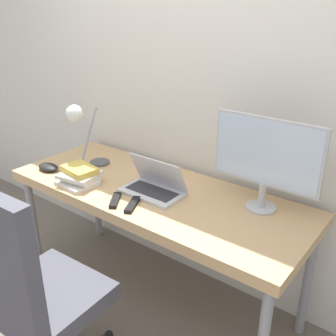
# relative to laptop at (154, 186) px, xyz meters

# --- Properties ---
(ground_plane) EXTENTS (12.00, 12.00, 0.00)m
(ground_plane) POSITION_rel_laptop_xyz_m (-0.02, -0.32, -0.82)
(ground_plane) COLOR #70665B
(wall_back) EXTENTS (8.00, 0.05, 2.60)m
(wall_back) POSITION_rel_laptop_xyz_m (-0.02, 0.44, 0.48)
(wall_back) COLOR silver
(wall_back) RESTS_ON ground_plane
(desk) EXTENTS (1.80, 0.69, 0.78)m
(desk) POSITION_rel_laptop_xyz_m (-0.02, 0.03, -0.11)
(desk) COLOR tan
(desk) RESTS_ON ground_plane
(laptop) EXTENTS (0.35, 0.21, 0.21)m
(laptop) POSITION_rel_laptop_xyz_m (0.00, 0.00, 0.00)
(laptop) COLOR silver
(laptop) RESTS_ON desk
(monitor) EXTENTS (0.56, 0.16, 0.49)m
(monitor) POSITION_rel_laptop_xyz_m (0.56, 0.20, 0.25)
(monitor) COLOR #B7B7BC
(monitor) RESTS_ON desk
(desk_lamp) EXTENTS (0.13, 0.29, 0.43)m
(desk_lamp) POSITION_rel_laptop_xyz_m (-0.56, -0.03, 0.26)
(desk_lamp) COLOR #4C4C51
(desk_lamp) RESTS_ON desk
(office_chair) EXTENTS (0.61, 0.63, 1.12)m
(office_chair) POSITION_rel_laptop_xyz_m (-0.10, -0.79, -0.22)
(office_chair) COLOR black
(office_chair) RESTS_ON ground_plane
(book_stack) EXTENTS (0.24, 0.23, 0.11)m
(book_stack) POSITION_rel_laptop_xyz_m (-0.42, -0.18, 0.01)
(book_stack) COLOR silver
(book_stack) RESTS_ON desk
(tv_remote) EXTENTS (0.10, 0.17, 0.02)m
(tv_remote) POSITION_rel_laptop_xyz_m (0.01, -0.19, -0.03)
(tv_remote) COLOR black
(tv_remote) RESTS_ON desk
(media_remote) EXTENTS (0.12, 0.16, 0.02)m
(media_remote) POSITION_rel_laptop_xyz_m (-0.10, -0.21, -0.03)
(media_remote) COLOR black
(media_remote) RESTS_ON desk
(game_controller) EXTENTS (0.15, 0.10, 0.04)m
(game_controller) POSITION_rel_laptop_xyz_m (-0.74, -0.17, -0.02)
(game_controller) COLOR black
(game_controller) RESTS_ON desk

